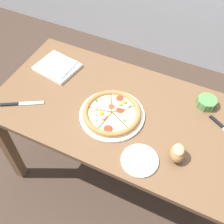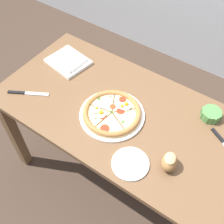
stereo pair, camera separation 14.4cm
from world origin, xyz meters
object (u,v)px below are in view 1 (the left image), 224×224
dining_table (127,124)px  napkin_folded (57,66)px  pizza (112,113)px  side_saucer (140,160)px  bread_piece_near (178,153)px  ramekin_bowl (207,102)px  knife_spare (22,104)px

dining_table → napkin_folded: 0.55m
pizza → side_saucer: size_ratio=1.95×
bread_piece_near → dining_table: bearing=154.1°
ramekin_bowl → napkin_folded: (-0.88, -0.10, -0.01)m
pizza → bread_piece_near: bearing=-14.3°
knife_spare → side_saucer: size_ratio=1.20×
dining_table → side_saucer: 0.31m
napkin_folded → dining_table: bearing=-13.9°
pizza → ramekin_bowl: 0.51m
ramekin_bowl → bread_piece_near: bread_piece_near is taller
dining_table → napkin_folded: napkin_folded is taller
napkin_folded → knife_spare: 0.33m
dining_table → napkin_folded: bearing=166.1°
pizza → ramekin_bowl: (0.43, 0.28, 0.01)m
pizza → knife_spare: 0.50m
dining_table → pizza: pizza is taller
ramekin_bowl → knife_spare: bearing=-154.8°
dining_table → knife_spare: size_ratio=6.95×
pizza → napkin_folded: size_ratio=1.31×
bread_piece_near → knife_spare: (-0.85, -0.04, -0.04)m
ramekin_bowl → bread_piece_near: size_ratio=0.99×
ramekin_bowl → side_saucer: ramekin_bowl is taller
napkin_folded → bread_piece_near: size_ratio=2.39×
dining_table → side_saucer: side_saucer is taller
side_saucer → bread_piece_near: bearing=31.3°
napkin_folded → bread_piece_near: bread_piece_near is taller
pizza → napkin_folded: bearing=157.9°
dining_table → bread_piece_near: bearing=-25.9°
pizza → knife_spare: (-0.47, -0.14, -0.02)m
ramekin_bowl → side_saucer: (-0.19, -0.47, -0.02)m
pizza → napkin_folded: pizza is taller
pizza → bread_piece_near: 0.39m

